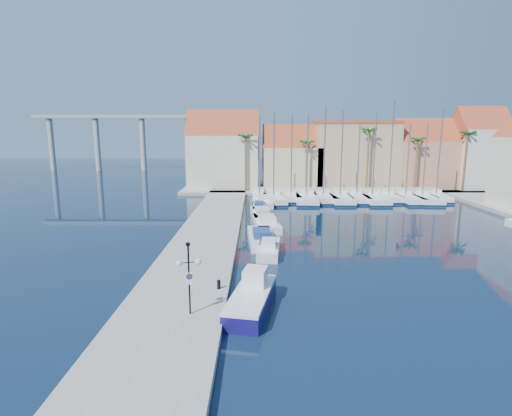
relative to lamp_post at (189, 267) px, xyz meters
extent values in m
plane|color=#081931|center=(7.83, 3.54, -3.13)|extent=(260.00, 260.00, 0.00)
cube|color=gray|center=(-1.17, 17.04, -2.88)|extent=(6.00, 77.00, 0.50)
cube|color=gray|center=(17.83, 51.54, -2.88)|extent=(54.00, 16.00, 0.50)
cylinder|color=black|center=(0.00, 0.00, -0.63)|extent=(0.10, 0.10, 4.01)
cylinder|color=black|center=(-0.24, -0.06, 0.27)|extent=(0.50, 0.18, 0.05)
cylinder|color=black|center=(0.24, 0.07, 0.27)|extent=(0.50, 0.18, 0.05)
sphere|color=white|center=(-0.48, -0.12, 0.27)|extent=(0.36, 0.36, 0.36)
sphere|color=white|center=(0.48, 0.13, 0.27)|extent=(0.36, 0.36, 0.36)
cube|color=black|center=(0.00, 0.00, 1.28)|extent=(0.24, 0.17, 0.16)
cube|color=white|center=(0.01, -0.05, -0.53)|extent=(0.49, 0.16, 0.50)
cylinder|color=red|center=(0.02, -0.08, -0.48)|extent=(0.33, 0.10, 0.34)
cylinder|color=#1933A5|center=(0.02, -0.09, -0.48)|extent=(0.24, 0.07, 0.24)
cube|color=white|center=(0.01, -0.05, -0.88)|extent=(0.39, 0.13, 0.14)
cylinder|color=black|center=(1.23, 3.50, -2.35)|extent=(0.23, 0.23, 0.57)
cube|color=#150F59|center=(3.29, 1.54, -2.68)|extent=(3.14, 6.29, 0.90)
cube|color=white|center=(3.29, 1.54, -2.13)|extent=(3.14, 6.29, 0.20)
cube|color=white|center=(3.52, 2.72, -1.58)|extent=(1.59, 1.83, 1.10)
cube|color=white|center=(4.66, 12.38, -2.73)|extent=(2.19, 5.45, 0.80)
cube|color=white|center=(4.61, 11.85, -2.03)|extent=(1.36, 1.96, 0.60)
cube|color=white|center=(4.02, 15.88, -2.73)|extent=(2.69, 7.10, 0.80)
cube|color=navy|center=(4.07, 15.18, -2.03)|extent=(1.72, 2.54, 0.60)
cube|color=white|center=(4.65, 22.03, -2.73)|extent=(3.11, 7.67, 0.80)
cube|color=white|center=(4.72, 21.28, -2.03)|extent=(1.92, 2.77, 0.60)
cube|color=white|center=(4.20, 26.56, -2.73)|extent=(2.84, 7.13, 0.80)
cube|color=white|center=(4.26, 25.87, -2.03)|extent=(1.77, 2.56, 0.60)
cube|color=white|center=(3.96, 30.67, -2.73)|extent=(1.83, 5.10, 0.80)
cube|color=navy|center=(3.94, 30.17, -2.03)|extent=(1.20, 1.81, 0.60)
cube|color=white|center=(4.53, 35.57, -2.73)|extent=(2.74, 7.24, 0.80)
cube|color=white|center=(4.58, 34.86, -2.03)|extent=(1.75, 2.59, 0.60)
cube|color=white|center=(4.05, 40.36, -2.63)|extent=(2.29, 8.37, 1.00)
cube|color=#0D2243|center=(4.05, 40.36, -2.95)|extent=(2.35, 8.44, 0.28)
cube|color=white|center=(4.04, 41.19, -1.83)|extent=(1.55, 2.53, 0.60)
cylinder|color=slate|center=(4.06, 39.94, 3.56)|extent=(0.20, 0.20, 11.38)
cube|color=white|center=(6.09, 38.73, -2.63)|extent=(3.65, 11.28, 1.00)
cube|color=#0D2243|center=(6.09, 38.73, -2.95)|extent=(3.72, 11.34, 0.28)
cube|color=white|center=(6.02, 39.84, -1.83)|extent=(2.25, 3.46, 0.60)
cylinder|color=slate|center=(6.13, 38.18, 3.76)|extent=(0.20, 0.20, 11.78)
cube|color=white|center=(8.78, 39.82, -2.63)|extent=(2.80, 8.64, 1.00)
cube|color=#0D2243|center=(8.78, 39.82, -2.95)|extent=(2.86, 8.70, 0.28)
cube|color=white|center=(8.72, 40.67, -1.83)|extent=(1.72, 2.65, 0.60)
cylinder|color=slate|center=(8.81, 39.40, 3.66)|extent=(0.20, 0.20, 11.58)
cube|color=white|center=(11.09, 39.08, -2.63)|extent=(3.99, 12.11, 1.00)
cube|color=#0D2243|center=(11.09, 39.08, -2.95)|extent=(4.06, 12.17, 0.28)
cube|color=white|center=(11.18, 40.26, -1.83)|extent=(2.43, 3.73, 0.60)
cylinder|color=slate|center=(11.04, 38.48, 3.63)|extent=(0.20, 0.20, 11.51)
cube|color=white|center=(13.57, 39.56, -2.63)|extent=(3.46, 10.41, 1.00)
cube|color=#0D2243|center=(13.57, 39.56, -2.95)|extent=(3.53, 10.48, 0.28)
cube|color=white|center=(13.49, 40.58, -1.83)|extent=(2.10, 3.21, 0.60)
cylinder|color=slate|center=(13.61, 39.05, 4.25)|extent=(0.20, 0.20, 12.75)
cube|color=white|center=(16.07, 39.04, -2.63)|extent=(3.52, 11.58, 1.00)
cube|color=#0D2243|center=(16.07, 39.04, -2.95)|extent=(3.58, 11.65, 0.28)
cube|color=white|center=(16.12, 40.18, -1.83)|extent=(2.25, 3.53, 0.60)
cylinder|color=slate|center=(16.04, 38.46, 3.97)|extent=(0.20, 0.20, 12.21)
cube|color=white|center=(18.76, 39.81, -2.63)|extent=(3.39, 10.73, 1.00)
cube|color=#0D2243|center=(18.76, 39.81, -2.95)|extent=(3.46, 10.79, 0.28)
cube|color=white|center=(18.83, 40.86, -1.83)|extent=(2.12, 3.29, 0.60)
cylinder|color=slate|center=(18.73, 39.28, 2.99)|extent=(0.20, 0.20, 10.25)
cube|color=white|center=(20.82, 38.96, -2.63)|extent=(3.29, 11.59, 1.00)
cube|color=#0D2243|center=(20.82, 38.96, -2.95)|extent=(3.35, 11.65, 0.28)
cube|color=white|center=(20.85, 40.11, -1.83)|extent=(2.18, 3.51, 0.60)
cylinder|color=slate|center=(20.81, 38.39, 3.79)|extent=(0.20, 0.20, 11.83)
cube|color=white|center=(23.55, 39.77, -2.63)|extent=(2.40, 8.94, 1.00)
cube|color=#0D2243|center=(23.55, 39.77, -2.95)|extent=(2.46, 9.00, 0.28)
cube|color=white|center=(23.54, 40.66, -1.83)|extent=(1.65, 2.69, 0.60)
cylinder|color=slate|center=(23.55, 39.32, 4.72)|extent=(0.20, 0.20, 13.70)
cube|color=white|center=(25.85, 39.23, -2.63)|extent=(3.17, 11.15, 1.00)
cube|color=#0D2243|center=(25.85, 39.23, -2.95)|extent=(3.23, 11.21, 0.28)
cube|color=white|center=(25.82, 40.34, -1.83)|extent=(2.10, 3.37, 0.60)
cylinder|color=slate|center=(25.86, 38.68, 3.04)|extent=(0.20, 0.20, 10.34)
cube|color=white|center=(28.40, 39.19, -2.63)|extent=(3.68, 11.61, 1.00)
cube|color=#0D2243|center=(28.40, 39.19, -2.95)|extent=(3.75, 11.67, 0.28)
cube|color=white|center=(28.47, 40.33, -1.83)|extent=(2.29, 3.56, 0.60)
cylinder|color=slate|center=(28.36, 38.62, 3.00)|extent=(0.20, 0.20, 10.26)
cube|color=white|center=(30.81, 39.89, -2.63)|extent=(2.99, 9.04, 1.00)
cube|color=#0D2243|center=(30.81, 39.89, -2.95)|extent=(3.06, 9.11, 0.28)
cube|color=white|center=(30.88, 40.78, -1.83)|extent=(1.82, 2.78, 0.60)
cylinder|color=slate|center=(30.78, 39.45, 4.07)|extent=(0.20, 0.20, 12.40)
cube|color=beige|center=(-2.17, 50.54, 1.87)|extent=(12.00, 9.00, 9.00)
cube|color=#964420|center=(-2.17, 50.54, 6.37)|extent=(12.30, 9.00, 9.00)
cube|color=beige|center=(9.83, 50.54, 0.87)|extent=(10.00, 8.00, 7.00)
cube|color=#964420|center=(9.83, 50.54, 4.37)|extent=(10.30, 8.00, 8.00)
cube|color=tan|center=(20.83, 51.54, 2.87)|extent=(14.00, 10.00, 11.00)
cube|color=#964420|center=(20.83, 51.54, 8.62)|extent=(14.20, 10.20, 0.50)
cube|color=tan|center=(32.83, 50.54, 1.37)|extent=(10.00, 8.00, 8.00)
cube|color=#964420|center=(32.83, 50.54, 5.37)|extent=(10.30, 8.00, 8.00)
cube|color=silver|center=(41.83, 49.54, 2.37)|extent=(8.00, 8.00, 10.00)
cube|color=#964420|center=(41.83, 49.54, 7.37)|extent=(8.30, 8.00, 8.00)
cylinder|color=brown|center=(1.83, 45.54, 1.87)|extent=(0.36, 0.36, 9.00)
sphere|color=#1C5919|center=(1.83, 45.54, 6.22)|extent=(2.60, 2.60, 2.60)
cylinder|color=brown|center=(11.83, 45.54, 1.37)|extent=(0.36, 0.36, 8.00)
sphere|color=#1C5919|center=(11.83, 45.54, 5.22)|extent=(2.60, 2.60, 2.60)
cylinder|color=brown|center=(21.83, 45.54, 2.37)|extent=(0.36, 0.36, 10.00)
sphere|color=#1C5919|center=(21.83, 45.54, 7.22)|extent=(2.60, 2.60, 2.60)
cylinder|color=brown|center=(29.83, 45.54, 1.62)|extent=(0.36, 0.36, 8.50)
sphere|color=#1C5919|center=(29.83, 45.54, 5.72)|extent=(2.60, 2.60, 2.60)
cylinder|color=brown|center=(37.83, 45.54, 2.12)|extent=(0.36, 0.36, 9.50)
sphere|color=#1C5919|center=(37.83, 45.54, 6.72)|extent=(2.60, 2.60, 2.60)
cube|color=#9E9E99|center=(-30.17, 85.54, 10.87)|extent=(48.00, 2.20, 0.90)
cylinder|color=#9E9E99|center=(-50.17, 85.54, 3.87)|extent=(1.40, 1.40, 14.00)
cylinder|color=#9E9E99|center=(-38.17, 85.54, 3.87)|extent=(1.40, 1.40, 14.00)
cylinder|color=#9E9E99|center=(-26.17, 85.54, 3.87)|extent=(1.40, 1.40, 14.00)
cylinder|color=#9E9E99|center=(-14.17, 85.54, 3.87)|extent=(1.40, 1.40, 14.00)
camera|label=1|loc=(3.59, -20.15, 7.09)|focal=28.00mm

